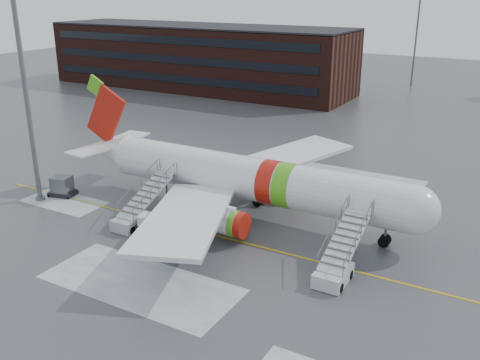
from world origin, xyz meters
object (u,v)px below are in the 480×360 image
Objects in this scene: uld_container at (62,187)px; light_mast_near at (21,59)px; airstair_fwd at (337,264)px; airliner at (242,178)px; airstair_aft at (137,213)px; pushback_tug at (152,225)px.

light_mast_near reaches higher than uld_container.
airstair_fwd reaches higher than uld_container.
airliner is 12.91× the size of uld_container.
airliner is at bearing 44.65° from airstair_aft.
airstair_fwd reaches higher than pushback_tug.
airliner is 22.01m from light_mast_near.
uld_container is (-10.79, 1.64, -0.16)m from airstair_aft.
light_mast_near is (-13.84, 0.33, 12.67)m from pushback_tug.
airstair_aft reaches higher than pushback_tug.
airliner is 4.55× the size of airstair_aft.
airliner is 9.59m from airstair_aft.
airstair_fwd is 1.00× the size of airstair_aft.
pushback_tug is at bearing -177.89° from airstair_fwd.
airstair_fwd is at bearing -3.25° from uld_container.
airstair_fwd is 2.58× the size of pushback_tug.
airstair_fwd is 32.24m from light_mast_near.
airstair_fwd is 15.98m from pushback_tug.
airstair_aft is 10.91m from uld_container.
uld_container is 12.63m from light_mast_near.
airstair_aft is at bearing -8.62° from uld_container.
airstair_fwd is at bearing -29.89° from airliner.
airliner is at bearing 150.11° from airstair_fwd.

